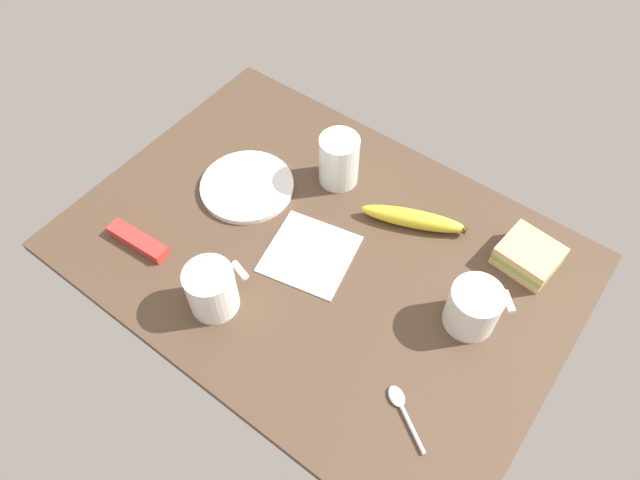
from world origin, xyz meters
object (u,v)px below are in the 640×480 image
Objects in this scene: plate_of_food at (247,186)px; paper_napkin at (310,254)px; snack_bar at (138,241)px; coffee_mug_milky at (212,289)px; sandwich_main at (528,256)px; banana at (413,219)px; glass_of_milk at (339,162)px; spoon at (402,408)px; coffee_mug_black at (474,307)px.

plate_of_food is 1.23× the size of paper_napkin.
snack_bar is 0.83× the size of paper_napkin.
sandwich_main is at bearing -134.55° from coffee_mug_milky.
plate_of_food is at bearing 20.95° from banana.
snack_bar is at bearing 60.21° from glass_of_milk.
spoon is (-17.37, 31.37, -1.40)cm from banana.
snack_bar is (20.10, 35.11, -3.93)cm from glass_of_milk.
paper_napkin is at bearing -110.76° from coffee_mug_milky.
glass_of_milk is (-0.18, -35.89, 0.13)cm from coffee_mug_milky.
spoon is 55.51cm from snack_bar.
spoon reaches higher than paper_napkin.
banana is 1.32× the size of paper_napkin.
coffee_mug_black is 30.39cm from paper_napkin.
snack_bar is at bearing -2.25° from coffee_mug_milky.
banana is (-30.91, -11.84, 1.18)cm from plate_of_food.
paper_napkin is (29.62, 5.31, -4.30)cm from coffee_mug_black.
paper_napkin is (11.40, 17.02, -1.63)cm from banana.
sandwich_main reaches higher than snack_bar.
coffee_mug_black reaches higher than spoon.
sandwich_main reaches higher than banana.
coffee_mug_milky reaches higher than plate_of_food.
plate_of_food is 26.64cm from coffee_mug_milky.
spoon is 32.15cm from paper_napkin.
spoon is at bearing 118.97° from banana.
coffee_mug_black is at bearing -147.54° from coffee_mug_milky.
glass_of_milk reaches higher than coffee_mug_milky.
banana is at bearing -117.52° from coffee_mug_milky.
snack_bar is (55.45, 2.69, 0.62)cm from spoon.
coffee_mug_milky is 39.41cm from banana.
glass_of_milk reaches higher than sandwich_main.
sandwich_main reaches higher than plate_of_food.
spoon is at bearing 157.98° from plate_of_food.
plate_of_food is at bearing -22.02° from spoon.
paper_napkin is at bearing 165.13° from plate_of_food.
spoon is (-35.35, 32.42, -4.55)cm from glass_of_milk.
snack_bar reaches higher than plate_of_food.
sandwich_main is 1.06× the size of spoon.
coffee_mug_milky is (-12.76, 23.00, 4.20)cm from plate_of_food.
sandwich_main is at bearing -95.56° from spoon.
sandwich_main is (-39.05, -39.67, -2.60)cm from coffee_mug_milky.
plate_of_food is 23.35cm from snack_bar.
coffee_mug_milky is at bearing 174.12° from snack_bar.
glass_of_milk is 0.71× the size of paper_napkin.
coffee_mug_milky reaches higher than spoon.
paper_napkin is at bearing 10.17° from coffee_mug_black.
coffee_mug_milky is 55.73cm from sandwich_main.
coffee_mug_milky is 20.29cm from snack_bar.
coffee_mug_milky is 35.89cm from glass_of_milk.
coffee_mug_black is 0.96× the size of coffee_mug_milky.
snack_bar is at bearing 21.66° from coffee_mug_black.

